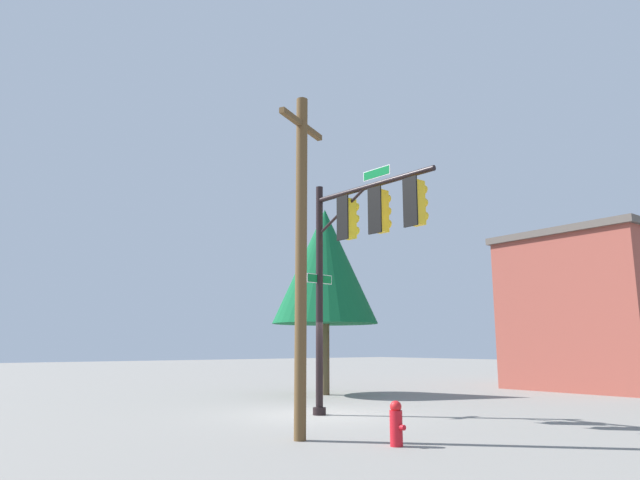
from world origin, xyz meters
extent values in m
plane|color=gray|center=(0.00, 0.00, 0.00)|extent=(120.00, 120.00, 0.00)
cylinder|color=black|center=(0.00, 0.00, 3.22)|extent=(0.20, 0.20, 6.44)
cylinder|color=black|center=(0.00, 0.00, 0.10)|extent=(0.36, 0.36, 0.20)
cylinder|color=black|center=(2.06, 0.14, 6.03)|extent=(4.12, 0.42, 0.14)
cylinder|color=black|center=(0.93, 0.06, 5.53)|extent=(1.89, 0.21, 1.07)
cube|color=yellow|center=(1.18, 0.08, 5.28)|extent=(0.33, 0.37, 1.10)
cube|color=black|center=(1.18, -0.12, 5.28)|extent=(0.44, 0.06, 1.22)
sphere|color=maroon|center=(1.17, 0.28, 5.62)|extent=(0.22, 0.22, 0.22)
cylinder|color=yellow|center=(1.17, 0.34, 5.67)|extent=(0.24, 0.15, 0.23)
sphere|color=#855607|center=(1.17, 0.28, 5.28)|extent=(0.22, 0.22, 0.22)
cylinder|color=yellow|center=(1.17, 0.34, 5.33)|extent=(0.24, 0.15, 0.23)
sphere|color=#20FF59|center=(1.17, 0.28, 4.94)|extent=(0.22, 0.22, 0.22)
cylinder|color=yellow|center=(1.17, 0.34, 4.99)|extent=(0.24, 0.15, 0.23)
cube|color=yellow|center=(2.35, 0.16, 5.28)|extent=(0.35, 0.39, 1.10)
cube|color=black|center=(2.37, -0.04, 5.28)|extent=(0.44, 0.08, 1.22)
sphere|color=maroon|center=(2.33, 0.36, 5.62)|extent=(0.22, 0.22, 0.22)
cylinder|color=yellow|center=(2.33, 0.42, 5.67)|extent=(0.24, 0.16, 0.23)
sphere|color=#855607|center=(2.33, 0.36, 5.28)|extent=(0.22, 0.22, 0.22)
cylinder|color=yellow|center=(2.33, 0.42, 5.33)|extent=(0.24, 0.16, 0.23)
sphere|color=#20FF59|center=(2.33, 0.36, 4.94)|extent=(0.22, 0.22, 0.22)
cylinder|color=yellow|center=(2.33, 0.42, 4.99)|extent=(0.24, 0.16, 0.23)
cube|color=yellow|center=(3.53, 0.24, 5.28)|extent=(0.33, 0.37, 1.10)
cube|color=black|center=(3.53, 0.04, 5.28)|extent=(0.44, 0.05, 1.22)
sphere|color=maroon|center=(3.52, 0.44, 5.62)|extent=(0.22, 0.22, 0.22)
cylinder|color=yellow|center=(3.52, 0.50, 5.67)|extent=(0.23, 0.14, 0.23)
sphere|color=#855607|center=(3.52, 0.44, 5.28)|extent=(0.22, 0.22, 0.22)
cylinder|color=yellow|center=(3.52, 0.50, 5.33)|extent=(0.23, 0.14, 0.23)
sphere|color=#20FF59|center=(3.52, 0.44, 4.94)|extent=(0.22, 0.22, 0.22)
cylinder|color=yellow|center=(3.52, 0.50, 4.99)|extent=(0.23, 0.14, 0.23)
cube|color=white|center=(2.26, 0.15, 6.33)|extent=(0.94, 0.08, 0.26)
cube|color=#0C6D31|center=(2.26, 0.15, 6.33)|extent=(0.90, 0.09, 0.22)
cube|color=white|center=(0.00, 0.00, 3.73)|extent=(0.08, 0.94, 0.26)
cube|color=#0B6D30|center=(0.00, 0.00, 3.73)|extent=(0.09, 0.90, 0.22)
cylinder|color=brown|center=(3.12, -2.91, 3.62)|extent=(0.25, 0.25, 7.23)
cube|color=brown|center=(3.12, -2.91, 6.63)|extent=(0.90, 1.67, 0.12)
cylinder|color=red|center=(4.76, -1.86, 0.33)|extent=(0.24, 0.24, 0.65)
sphere|color=red|center=(4.76, -1.86, 0.72)|extent=(0.22, 0.22, 0.22)
cylinder|color=red|center=(4.91, -1.86, 0.36)|extent=(0.12, 0.10, 0.10)
cylinder|color=brown|center=(-4.96, 4.12, 1.36)|extent=(0.35, 0.35, 2.71)
cone|color=#0F5730|center=(-4.96, 4.12, 5.03)|extent=(4.16, 4.16, 4.63)
cube|color=#96453A|center=(0.25, 15.57, 3.23)|extent=(6.22, 6.58, 6.47)
cube|color=#544B45|center=(0.25, 15.57, 6.62)|extent=(6.52, 6.88, 0.30)
cube|color=#A5B7C6|center=(-0.24, 18.87, 3.34)|extent=(0.90, 0.04, 1.20)
cube|color=#A5B7C6|center=(-1.84, 18.87, 3.58)|extent=(0.90, 0.04, 1.20)
camera|label=1|loc=(12.61, -9.78, 1.84)|focal=31.65mm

